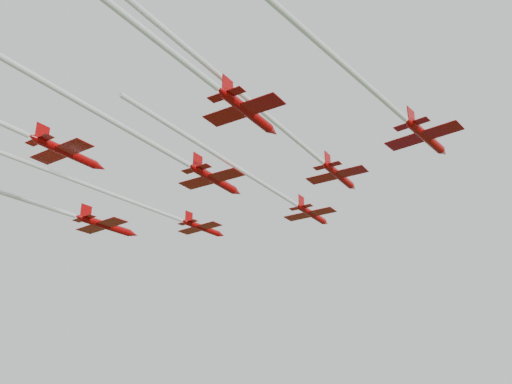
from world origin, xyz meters
The scene contains 7 objects.
jet_lead centered at (3.82, 2.10, 52.43)m, with size 8.95×50.43×2.64m.
jet_row2_left centered at (-14.62, -12.98, 50.03)m, with size 14.50×64.34×2.42m.
jet_row2_right centered at (13.16, -17.21, 52.47)m, with size 8.81×66.13×2.61m.
jet_row3_left centered at (-24.92, -13.78, 49.31)m, with size 11.87×44.88×2.92m.
jet_row3_mid centered at (-0.81, -19.35, 50.86)m, with size 9.52×47.43×2.81m.
jet_row3_right centered at (25.78, -28.10, 49.36)m, with size 15.51×62.52×2.54m.
jet_row4_right centered at (13.07, -40.06, 49.16)m, with size 8.77×56.82×2.59m.
Camera 1 is at (38.90, -70.53, 19.10)m, focal length 40.00 mm.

